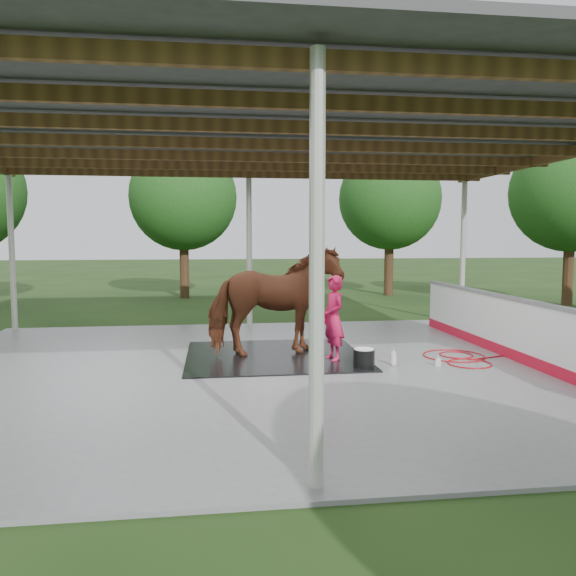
{
  "coord_description": "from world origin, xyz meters",
  "views": [
    {
      "loc": [
        -0.89,
        -9.53,
        2.3
      ],
      "look_at": [
        0.46,
        0.67,
        1.37
      ],
      "focal_mm": 35.0,
      "sensor_mm": 36.0,
      "label": 1
    }
  ],
  "objects": [
    {
      "name": "handler",
      "position": [
        1.26,
        0.41,
        0.83
      ],
      "size": [
        0.5,
        0.64,
        1.56
      ],
      "primitive_type": "imported",
      "rotation": [
        0.0,
        0.0,
        -1.32
      ],
      "color": "#D3164B",
      "rests_on": "concrete_slab"
    },
    {
      "name": "concrete_slab",
      "position": [
        0.0,
        0.0,
        0.03
      ],
      "size": [
        12.0,
        10.0,
        0.05
      ],
      "primitive_type": "cube",
      "color": "slate",
      "rests_on": "ground"
    },
    {
      "name": "soap_bottle_a",
      "position": [
        2.22,
        -0.14,
        0.21
      ],
      "size": [
        0.14,
        0.14,
        0.31
      ],
      "primitive_type": "imported",
      "rotation": [
        0.0,
        0.0,
        0.15
      ],
      "color": "silver",
      "rests_on": "concrete_slab"
    },
    {
      "name": "ground",
      "position": [
        0.0,
        0.0,
        0.0
      ],
      "size": [
        100.0,
        100.0,
        0.0
      ],
      "primitive_type": "plane",
      "color": "#1E3814"
    },
    {
      "name": "soap_bottle_b",
      "position": [
        2.98,
        -0.31,
        0.14
      ],
      "size": [
        0.11,
        0.12,
        0.19
      ],
      "primitive_type": "imported",
      "rotation": [
        0.0,
        0.0,
        -0.46
      ],
      "color": "#338CD8",
      "rests_on": "concrete_slab"
    },
    {
      "name": "rubber_mat",
      "position": [
        0.23,
        0.89,
        0.06
      ],
      "size": [
        3.3,
        3.09,
        0.02
      ],
      "primitive_type": "cube",
      "color": "black",
      "rests_on": "concrete_slab"
    },
    {
      "name": "hose_coil",
      "position": [
        3.62,
        0.27,
        0.06
      ],
      "size": [
        1.97,
        1.63,
        0.02
      ],
      "color": "#AA0C13",
      "rests_on": "concrete_slab"
    },
    {
      "name": "horse",
      "position": [
        0.23,
        0.89,
        1.1
      ],
      "size": [
        2.59,
        1.52,
        2.05
      ],
      "primitive_type": "imported",
      "rotation": [
        0.0,
        0.0,
        1.75
      ],
      "color": "brown",
      "rests_on": "rubber_mat"
    },
    {
      "name": "dasher_board",
      "position": [
        4.6,
        0.0,
        0.59
      ],
      "size": [
        0.16,
        8.0,
        1.15
      ],
      "color": "red",
      "rests_on": "concrete_slab"
    },
    {
      "name": "pavilion_structure",
      "position": [
        0.0,
        -0.0,
        3.97
      ],
      "size": [
        12.6,
        10.6,
        4.05
      ],
      "color": "beige",
      "rests_on": "ground"
    },
    {
      "name": "tree_belt",
      "position": [
        0.3,
        0.9,
        3.79
      ],
      "size": [
        28.0,
        28.0,
        5.8
      ],
      "color": "#382314",
      "rests_on": "ground"
    },
    {
      "name": "wash_bucket",
      "position": [
        1.65,
        -0.28,
        0.22
      ],
      "size": [
        0.37,
        0.37,
        0.34
      ],
      "color": "black",
      "rests_on": "concrete_slab"
    }
  ]
}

